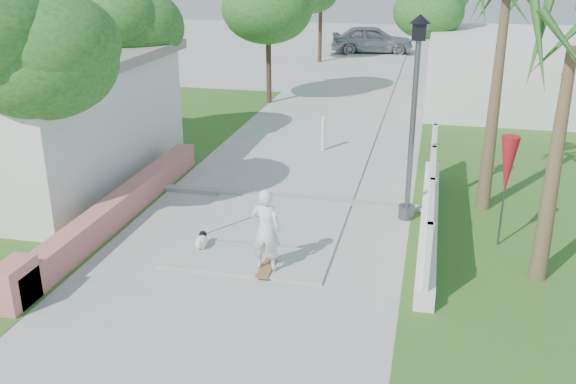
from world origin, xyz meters
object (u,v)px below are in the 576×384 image
(skateboarder, at_px, (239,227))
(patio_umbrella, at_px, (508,167))
(dog, at_px, (202,241))
(parked_car, at_px, (372,39))
(bollard, at_px, (323,133))
(street_lamp, at_px, (414,112))

(skateboarder, bearing_deg, patio_umbrella, -155.03)
(dog, relative_size, parked_car, 0.11)
(skateboarder, height_order, parked_car, skateboarder)
(patio_umbrella, relative_size, parked_car, 0.50)
(bollard, xyz_separation_m, skateboarder, (-0.31, -7.40, 0.15))
(patio_umbrella, distance_m, skateboarder, 5.35)
(bollard, bearing_deg, street_lamp, -59.04)
(street_lamp, bearing_deg, patio_umbrella, -27.76)
(bollard, relative_size, dog, 2.08)
(patio_umbrella, height_order, parked_car, patio_umbrella)
(patio_umbrella, relative_size, skateboarder, 1.28)
(parked_car, bearing_deg, dog, 172.02)
(street_lamp, distance_m, parked_car, 24.40)
(patio_umbrella, bearing_deg, parked_car, 101.73)
(patio_umbrella, bearing_deg, skateboarder, -158.84)
(street_lamp, xyz_separation_m, parked_car, (-3.32, 24.12, -1.63))
(dog, bearing_deg, skateboarder, -29.67)
(patio_umbrella, height_order, dog, patio_umbrella)
(bollard, bearing_deg, parked_car, 91.80)
(dog, bearing_deg, street_lamp, 24.16)
(skateboarder, distance_m, parked_car, 27.02)
(skateboarder, height_order, dog, skateboarder)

